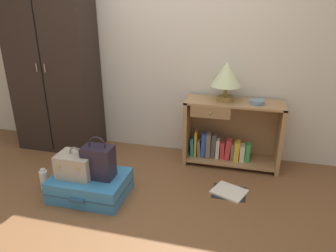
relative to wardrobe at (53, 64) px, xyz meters
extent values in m
plane|color=brown|center=(1.31, -1.20, -1.02)|extent=(9.00, 9.00, 0.00)
cube|color=beige|center=(1.31, 0.30, 0.28)|extent=(6.40, 0.10, 2.60)
cube|color=black|center=(0.00, 0.00, 0.00)|extent=(0.96, 0.45, 2.04)
cube|color=black|center=(0.00, -0.23, 0.00)|extent=(0.01, 0.01, 1.94)
cylinder|color=gray|center=(-0.05, -0.24, 0.00)|extent=(0.01, 0.01, 0.09)
cylinder|color=gray|center=(0.05, -0.24, 0.00)|extent=(0.01, 0.01, 0.09)
cube|color=#A37A51|center=(1.57, 0.03, -0.66)|extent=(0.04, 0.37, 0.72)
cube|color=#A37A51|center=(2.55, 0.03, -0.66)|extent=(0.04, 0.37, 0.72)
cube|color=#A37A51|center=(2.06, 0.03, -0.31)|extent=(1.01, 0.37, 0.02)
cube|color=#A37A51|center=(2.06, 0.03, -0.96)|extent=(0.93, 0.37, 0.02)
cube|color=#A37A51|center=(2.06, 0.21, -0.66)|extent=(0.93, 0.01, 0.70)
cube|color=#8F6B47|center=(1.83, -0.14, -0.38)|extent=(0.41, 0.02, 0.12)
sphere|color=#9E844C|center=(1.83, -0.16, -0.38)|extent=(0.02, 0.02, 0.02)
cube|color=teal|center=(1.64, 0.00, -0.85)|extent=(0.04, 0.12, 0.20)
cube|color=gold|center=(1.68, 0.00, -0.81)|extent=(0.02, 0.09, 0.29)
cube|color=#726659|center=(1.72, 0.00, -0.86)|extent=(0.04, 0.11, 0.19)
cube|color=#2D51B2|center=(1.76, 0.00, -0.82)|extent=(0.06, 0.10, 0.28)
cube|color=#726659|center=(1.82, 0.00, -0.81)|extent=(0.05, 0.12, 0.28)
cube|color=#4C474C|center=(1.87, 0.00, -0.82)|extent=(0.06, 0.09, 0.28)
cube|color=beige|center=(1.92, 0.00, -0.84)|extent=(0.04, 0.10, 0.22)
cube|color=red|center=(1.97, 0.00, -0.86)|extent=(0.05, 0.08, 0.19)
cube|color=red|center=(2.03, 0.00, -0.84)|extent=(0.07, 0.10, 0.24)
cube|color=#726659|center=(2.08, 0.00, -0.86)|extent=(0.03, 0.10, 0.19)
cube|color=gold|center=(2.13, 0.00, -0.85)|extent=(0.06, 0.12, 0.22)
cube|color=beige|center=(2.19, 0.00, -0.86)|extent=(0.05, 0.12, 0.18)
cube|color=green|center=(2.24, 0.00, -0.85)|extent=(0.06, 0.09, 0.21)
cylinder|color=olive|center=(1.96, 0.03, -0.27)|extent=(0.17, 0.17, 0.05)
cylinder|color=olive|center=(1.96, 0.03, -0.19)|extent=(0.04, 0.04, 0.11)
cone|color=beige|center=(1.96, 0.03, -0.02)|extent=(0.31, 0.31, 0.25)
cylinder|color=slate|center=(2.28, 0.00, -0.28)|extent=(0.15, 0.15, 0.04)
cube|color=teal|center=(0.85, -0.92, -0.92)|extent=(0.67, 0.48, 0.21)
cube|color=#285071|center=(0.85, -0.92, -0.92)|extent=(0.68, 0.49, 0.01)
cube|color=#285071|center=(0.85, -1.17, -0.92)|extent=(0.14, 0.02, 0.03)
cube|color=#A89E8E|center=(0.74, -0.94, -0.71)|extent=(0.32, 0.24, 0.21)
torus|color=slate|center=(0.74, -0.94, -0.58)|extent=(0.11, 0.02, 0.11)
cube|color=tan|center=(0.65, -1.06, -0.67)|extent=(0.02, 0.01, 0.02)
cube|color=tan|center=(0.83, -1.06, -0.67)|extent=(0.02, 0.01, 0.02)
cube|color=#231E2D|center=(0.95, -0.91, -0.66)|extent=(0.27, 0.17, 0.30)
torus|color=#231E2D|center=(0.95, -0.91, -0.50)|extent=(0.16, 0.01, 0.16)
cylinder|color=white|center=(0.37, -0.93, -0.92)|extent=(0.08, 0.08, 0.19)
cylinder|color=silver|center=(0.37, -0.93, -0.82)|extent=(0.05, 0.05, 0.02)
cube|color=white|center=(2.10, -0.56, -1.01)|extent=(0.37, 0.34, 0.02)
cube|color=black|center=(2.10, -0.56, -1.02)|extent=(0.32, 0.26, 0.01)
camera|label=1|loc=(2.15, -3.13, 0.65)|focal=33.28mm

